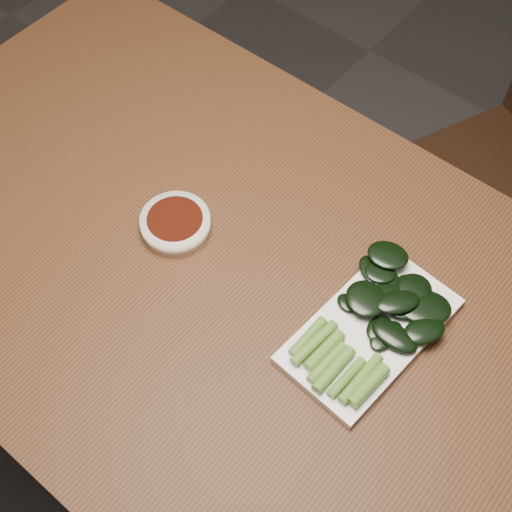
# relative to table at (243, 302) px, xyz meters

# --- Properties ---
(ground) EXTENTS (6.00, 6.00, 0.00)m
(ground) POSITION_rel_table_xyz_m (0.00, 0.00, -0.68)
(ground) COLOR #302D2D
(ground) RESTS_ON ground
(table) EXTENTS (1.40, 0.80, 0.75)m
(table) POSITION_rel_table_xyz_m (0.00, 0.00, 0.00)
(table) COLOR #482814
(table) RESTS_ON ground
(sauce_bowl) EXTENTS (0.11, 0.11, 0.03)m
(sauce_bowl) POSITION_rel_table_xyz_m (-0.14, 0.01, 0.09)
(sauce_bowl) COLOR white
(sauce_bowl) RESTS_ON table
(serving_plate) EXTENTS (0.16, 0.28, 0.01)m
(serving_plate) POSITION_rel_table_xyz_m (0.20, 0.05, 0.08)
(serving_plate) COLOR white
(serving_plate) RESTS_ON table
(gai_lan) EXTENTS (0.18, 0.27, 0.02)m
(gai_lan) POSITION_rel_table_xyz_m (0.20, 0.06, 0.10)
(gai_lan) COLOR #598B30
(gai_lan) RESTS_ON serving_plate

